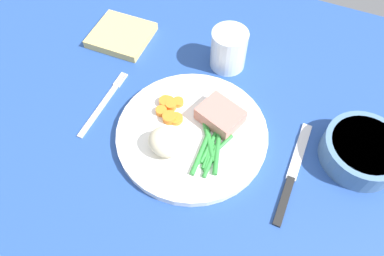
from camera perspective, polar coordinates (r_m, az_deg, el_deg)
name	(u,v)px	position (r cm, az deg, el deg)	size (l,w,h in cm)	color
dining_table	(188,126)	(67.11, -0.61, 0.32)	(120.00, 90.00, 2.00)	#234793
dinner_plate	(192,133)	(64.08, 0.00, -0.88)	(26.98, 26.98, 1.60)	white
meat_portion	(220,115)	(63.80, 4.53, 2.03)	(7.40, 5.91, 2.81)	#B2756B
mashed_potatoes	(167,142)	(59.90, -3.99, -2.20)	(6.46, 5.55, 4.26)	beige
carrot_slices	(170,109)	(65.60, -3.58, 3.05)	(5.80, 6.20, 1.27)	orange
green_beans	(210,149)	(61.10, 2.87, -3.43)	(6.28, 10.95, 0.87)	#2D8C38
fork	(103,104)	(70.70, -13.94, 3.77)	(1.44, 16.60, 0.40)	silver
knife	(292,174)	(63.17, 15.68, -7.05)	(1.70, 20.50, 0.64)	black
water_glass	(228,52)	(73.41, 5.82, 12.02)	(7.17, 7.17, 8.27)	silver
salad_bowl	(363,150)	(66.81, 25.53, -3.17)	(13.46, 13.46, 4.54)	#4C7299
napkin	(121,35)	(81.91, -11.18, 14.29)	(12.20, 11.30, 1.70)	#DBBC6B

